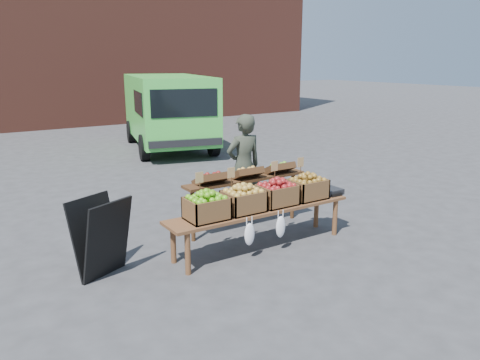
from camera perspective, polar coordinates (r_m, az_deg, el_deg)
ground at (r=6.68m, az=0.62°, el=-7.52°), size 80.00×80.00×0.00m
delivery_van at (r=13.59m, az=-8.75°, el=8.10°), size 3.17×4.99×2.07m
vendor at (r=7.51m, az=0.46°, el=1.69°), size 0.63×0.43×1.68m
chalkboard_sign at (r=5.76m, az=-16.56°, el=-6.70°), size 0.72×0.58×0.96m
back_table at (r=7.00m, az=0.75°, el=-1.96°), size 2.10×0.44×1.04m
display_bench at (r=6.38m, az=2.47°, el=-5.86°), size 2.70×0.56×0.57m
crate_golden_apples at (r=5.82m, az=-4.11°, el=-3.47°), size 0.50×0.40×0.28m
crate_russet_pears at (r=6.09m, az=0.41°, el=-2.61°), size 0.50×0.40×0.28m
crate_red_apples at (r=6.40m, az=4.52°, el=-1.81°), size 0.50×0.40×0.28m
crate_green_apples at (r=6.74m, az=8.22°, el=-1.08°), size 0.50×0.40×0.28m
weighing_scale at (r=7.05m, az=10.79°, el=-1.35°), size 0.34×0.30×0.08m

